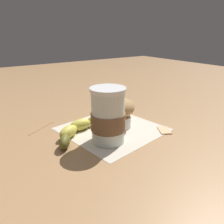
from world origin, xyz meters
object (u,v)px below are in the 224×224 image
Objects in this scene: muffin at (120,111)px; banana at (78,129)px; sugar_packet at (164,130)px; coffee_cup at (108,117)px.

banana is (0.03, 0.13, -0.03)m from muffin.
banana reaches higher than sugar_packet.
coffee_cup reaches higher than muffin.
coffee_cup is 0.19m from sugar_packet.
muffin is at bearing -100.92° from banana.
banana is 3.92× the size of sugar_packet.
muffin reaches higher than sugar_packet.
muffin is 0.14m from banana.
coffee_cup is 2.98× the size of sugar_packet.
muffin is at bearing -54.16° from coffee_cup.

